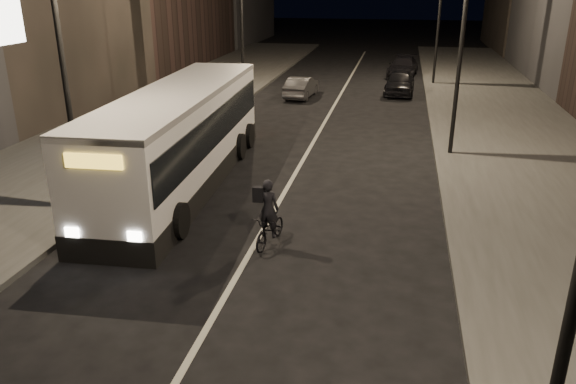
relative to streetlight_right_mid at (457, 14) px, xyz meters
The scene contains 11 objects.
ground 14.18m from the streetlight_right_mid, 113.96° to the right, with size 180.00×180.00×0.00m, color black.
sidewalk_right 6.48m from the streetlight_right_mid, 32.26° to the left, with size 7.00×70.00×0.16m, color #333331.
sidewalk_left 14.94m from the streetlight_right_mid, behind, with size 7.00×70.00×0.16m, color #333331.
streetlight_right_mid is the anchor object (origin of this frame).
streetlight_left_near 13.33m from the streetlight_right_mid, 143.12° to the right, with size 1.20×0.44×8.12m.
streetlight_left_far 14.62m from the streetlight_right_mid, 136.84° to the left, with size 1.20×0.44×8.12m.
city_bus 10.81m from the streetlight_right_mid, 150.84° to the right, with size 3.28×12.09×3.23m.
cyclist_on_bicycle 11.34m from the streetlight_right_mid, 118.60° to the right, with size 0.88×1.72×1.89m.
car_near 13.50m from the streetlight_right_mid, 98.50° to the left, with size 1.70×4.23×1.44m, color black.
car_mid 13.63m from the streetlight_right_mid, 126.00° to the left, with size 1.29×3.71×1.22m, color #313134.
car_far 19.85m from the streetlight_right_mid, 95.15° to the left, with size 1.87×4.60×1.34m, color black.
Camera 1 is at (3.48, -10.04, 6.61)m, focal length 35.00 mm.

